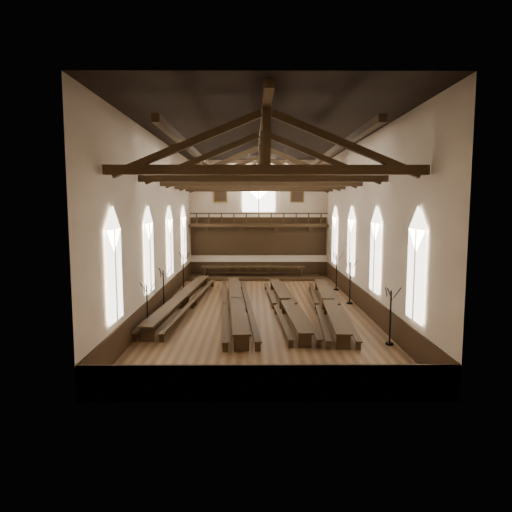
{
  "coord_description": "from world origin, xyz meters",
  "views": [
    {
      "loc": [
        -0.48,
        -26.66,
        6.13
      ],
      "look_at": [
        -0.3,
        1.5,
        2.99
      ],
      "focal_mm": 32.0,
      "sensor_mm": 36.0,
      "label": 1
    }
  ],
  "objects_px": {
    "dais": "(253,277)",
    "candelabrum_right_mid": "(350,291)",
    "candelabrum_left_mid": "(164,300)",
    "candelabrum_right_far": "(336,279)",
    "candelabrum_left_far": "(183,279)",
    "refectory_row_c": "(286,302)",
    "refectory_row_d": "(329,303)",
    "candelabrum_left_near": "(147,318)",
    "high_table": "(253,268)",
    "refectory_row_a": "(183,298)",
    "refectory_row_b": "(236,302)",
    "candelabrum_right_near": "(390,327)"
  },
  "relations": [
    {
      "from": "dais",
      "to": "candelabrum_right_mid",
      "type": "bearing_deg",
      "value": -59.21
    },
    {
      "from": "candelabrum_left_mid",
      "to": "candelabrum_right_far",
      "type": "distance_m",
      "value": 13.22
    },
    {
      "from": "candelabrum_left_far",
      "to": "refectory_row_c",
      "type": "bearing_deg",
      "value": -44.06
    },
    {
      "from": "candelabrum_left_far",
      "to": "dais",
      "type": "bearing_deg",
      "value": 46.6
    },
    {
      "from": "refectory_row_d",
      "to": "candelabrum_left_near",
      "type": "xyz_separation_m",
      "value": [
        -9.43,
        -4.4,
        0.2
      ]
    },
    {
      "from": "candelabrum_left_mid",
      "to": "candelabrum_left_far",
      "type": "relative_size",
      "value": 0.96
    },
    {
      "from": "high_table",
      "to": "candelabrum_left_near",
      "type": "distance_m",
      "value": 17.42
    },
    {
      "from": "refectory_row_a",
      "to": "refectory_row_c",
      "type": "relative_size",
      "value": 1.04
    },
    {
      "from": "candelabrum_right_mid",
      "to": "candelabrum_right_far",
      "type": "relative_size",
      "value": 1.0
    },
    {
      "from": "high_table",
      "to": "refectory_row_a",
      "type": "bearing_deg",
      "value": -111.19
    },
    {
      "from": "refectory_row_c",
      "to": "high_table",
      "type": "relative_size",
      "value": 1.64
    },
    {
      "from": "candelabrum_left_mid",
      "to": "candelabrum_left_far",
      "type": "bearing_deg",
      "value": 90.0
    },
    {
      "from": "high_table",
      "to": "candelabrum_left_near",
      "type": "height_order",
      "value": "candelabrum_left_near"
    },
    {
      "from": "refectory_row_b",
      "to": "candelabrum_left_mid",
      "type": "distance_m",
      "value": 4.1
    },
    {
      "from": "refectory_row_d",
      "to": "candelabrum_left_far",
      "type": "distance_m",
      "value": 11.68
    },
    {
      "from": "refectory_row_c",
      "to": "high_table",
      "type": "height_order",
      "value": "high_table"
    },
    {
      "from": "refectory_row_a",
      "to": "candelabrum_left_near",
      "type": "xyz_separation_m",
      "value": [
        -0.82,
        -5.68,
        0.17
      ]
    },
    {
      "from": "candelabrum_right_near",
      "to": "refectory_row_c",
      "type": "bearing_deg",
      "value": 122.93
    },
    {
      "from": "high_table",
      "to": "candelabrum_right_near",
      "type": "height_order",
      "value": "candelabrum_right_near"
    },
    {
      "from": "refectory_row_c",
      "to": "candelabrum_left_far",
      "type": "height_order",
      "value": "candelabrum_left_far"
    },
    {
      "from": "refectory_row_a",
      "to": "candelabrum_left_mid",
      "type": "bearing_deg",
      "value": -116.07
    },
    {
      "from": "candelabrum_right_near",
      "to": "high_table",
      "type": "bearing_deg",
      "value": 108.03
    },
    {
      "from": "candelabrum_left_near",
      "to": "candelabrum_right_near",
      "type": "xyz_separation_m",
      "value": [
        11.1,
        -1.84,
        0.03
      ]
    },
    {
      "from": "refectory_row_d",
      "to": "candelabrum_right_mid",
      "type": "height_order",
      "value": "candelabrum_right_mid"
    },
    {
      "from": "candelabrum_left_far",
      "to": "candelabrum_right_near",
      "type": "distance_m",
      "value": 17.2
    },
    {
      "from": "candelabrum_left_far",
      "to": "candelabrum_right_near",
      "type": "height_order",
      "value": "candelabrum_left_far"
    },
    {
      "from": "refectory_row_a",
      "to": "refectory_row_b",
      "type": "relative_size",
      "value": 0.98
    },
    {
      "from": "refectory_row_a",
      "to": "candelabrum_right_far",
      "type": "bearing_deg",
      "value": 28.21
    },
    {
      "from": "refectory_row_b",
      "to": "candelabrum_right_far",
      "type": "distance_m",
      "value": 9.73
    },
    {
      "from": "refectory_row_a",
      "to": "candelabrum_right_near",
      "type": "xyz_separation_m",
      "value": [
        10.28,
        -7.52,
        0.2
      ]
    },
    {
      "from": "high_table",
      "to": "candelabrum_left_far",
      "type": "bearing_deg",
      "value": -133.4
    },
    {
      "from": "refectory_row_a",
      "to": "candelabrum_left_far",
      "type": "bearing_deg",
      "value": 98.3
    },
    {
      "from": "refectory_row_a",
      "to": "candelabrum_left_near",
      "type": "bearing_deg",
      "value": -98.2
    },
    {
      "from": "dais",
      "to": "candelabrum_left_near",
      "type": "distance_m",
      "value": 17.43
    },
    {
      "from": "refectory_row_b",
      "to": "candelabrum_right_mid",
      "type": "relative_size",
      "value": 5.49
    },
    {
      "from": "candelabrum_left_far",
      "to": "refectory_row_d",
      "type": "bearing_deg",
      "value": -36.17
    },
    {
      "from": "refectory_row_a",
      "to": "refectory_row_b",
      "type": "bearing_deg",
      "value": -20.52
    },
    {
      "from": "dais",
      "to": "candelabrum_right_mid",
      "type": "relative_size",
      "value": 4.12
    },
    {
      "from": "candelabrum_left_near",
      "to": "candelabrum_right_near",
      "type": "relative_size",
      "value": 0.96
    },
    {
      "from": "refectory_row_c",
      "to": "dais",
      "type": "relative_size",
      "value": 1.26
    },
    {
      "from": "refectory_row_c",
      "to": "refectory_row_b",
      "type": "bearing_deg",
      "value": -177.83
    },
    {
      "from": "candelabrum_left_mid",
      "to": "candelabrum_right_near",
      "type": "bearing_deg",
      "value": -27.78
    },
    {
      "from": "refectory_row_b",
      "to": "candelabrum_left_near",
      "type": "bearing_deg",
      "value": -132.39
    },
    {
      "from": "dais",
      "to": "refectory_row_b",
      "type": "bearing_deg",
      "value": -94.7
    },
    {
      "from": "refectory_row_b",
      "to": "candelabrum_left_far",
      "type": "bearing_deg",
      "value": 120.81
    },
    {
      "from": "candelabrum_left_far",
      "to": "candelabrum_right_far",
      "type": "height_order",
      "value": "candelabrum_right_far"
    },
    {
      "from": "dais",
      "to": "candelabrum_left_far",
      "type": "height_order",
      "value": "candelabrum_left_far"
    },
    {
      "from": "candelabrum_left_near",
      "to": "refectory_row_a",
      "type": "bearing_deg",
      "value": 81.8
    },
    {
      "from": "candelabrum_right_near",
      "to": "refectory_row_a",
      "type": "bearing_deg",
      "value": 143.81
    },
    {
      "from": "refectory_row_c",
      "to": "refectory_row_d",
      "type": "distance_m",
      "value": 2.48
    }
  ]
}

